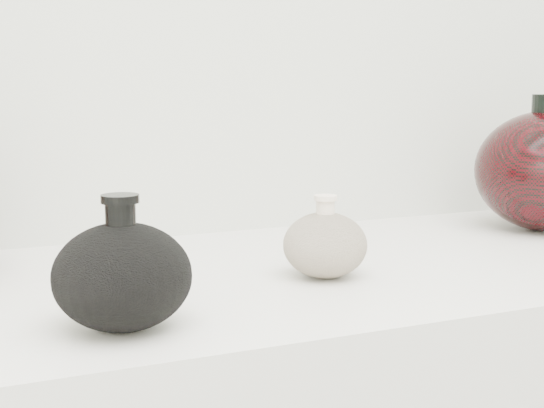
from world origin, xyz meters
name	(u,v)px	position (x,y,z in m)	size (l,w,h in m)	color
black_gourd_vase	(122,275)	(-0.18, 0.80, 0.95)	(0.15, 0.15, 0.12)	black
cream_gourd_vase	(325,244)	(0.07, 0.89, 0.94)	(0.10, 0.10, 0.10)	#C4AD95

